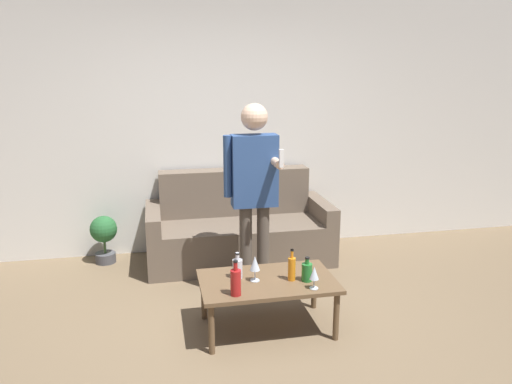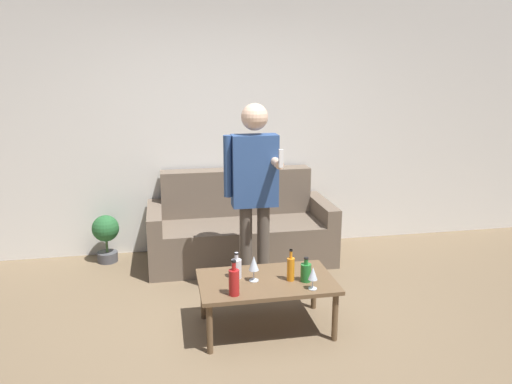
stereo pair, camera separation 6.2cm
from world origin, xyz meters
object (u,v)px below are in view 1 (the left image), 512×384
Objects in this scene: couch at (239,229)px; coffee_table at (267,285)px; bottle_orange at (238,268)px; person_standing_front at (254,184)px.

coffee_table is at bearing -91.27° from couch.
bottle_orange is 0.12× the size of person_standing_front.
couch is at bearing 88.73° from coffee_table.
person_standing_front is at bearing -90.67° from couch.
coffee_table is at bearing -92.10° from person_standing_front.
couch is 1.12× the size of person_standing_front.
bottle_orange reaches higher than coffee_table.
couch is at bearing 80.00° from bottle_orange.
person_standing_front reaches higher than couch.
couch is 1.47m from coffee_table.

